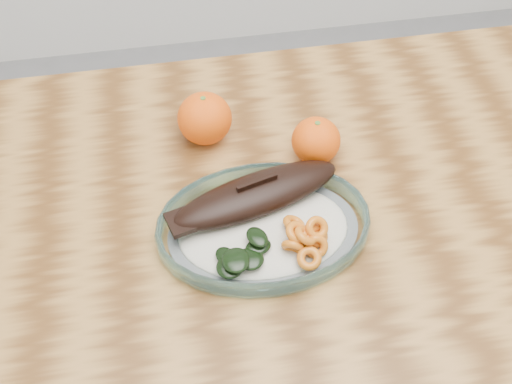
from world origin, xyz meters
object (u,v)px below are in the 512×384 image
at_px(plated_meal, 263,224).
at_px(orange_right, 316,141).
at_px(orange_left, 205,118).
at_px(dining_table, 337,258).

bearing_deg(plated_meal, orange_right, 51.11).
xyz_separation_m(orange_left, orange_right, (0.16, -0.07, -0.01)).
distance_m(dining_table, plated_meal, 0.17).
bearing_deg(dining_table, plated_meal, -177.53).
bearing_deg(orange_left, orange_right, -24.34).
relative_size(plated_meal, orange_right, 7.20).
bearing_deg(plated_meal, orange_left, 105.40).
height_order(dining_table, orange_right, orange_right).
bearing_deg(dining_table, orange_right, 96.56).
xyz_separation_m(dining_table, orange_left, (-0.17, 0.20, 0.14)).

